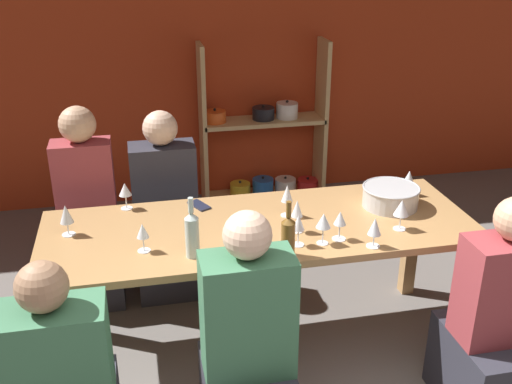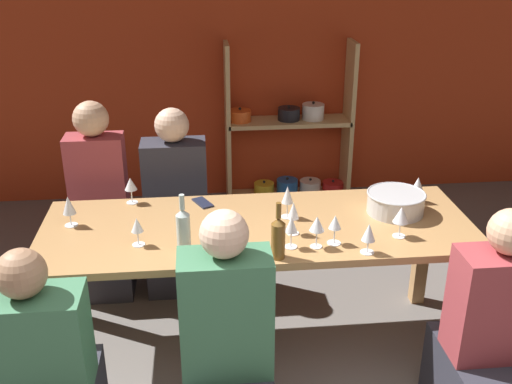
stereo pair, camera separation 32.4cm
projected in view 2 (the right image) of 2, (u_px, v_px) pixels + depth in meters
The scene contains 23 objects.
wall_back_red at pixel (224, 44), 5.03m from camera, with size 8.80×0.06×2.70m.
shelf_unit at pixel (290, 146), 5.24m from camera, with size 1.09×0.30×1.40m.
dining_table at pixel (258, 241), 3.25m from camera, with size 2.32×0.84×0.78m.
mixing_bowl at pixel (396, 202), 3.33m from camera, with size 0.33×0.33×0.12m.
wine_bottle_green at pixel (183, 230), 2.89m from camera, with size 0.07×0.07×0.31m.
wine_bottle_dark at pixel (278, 237), 2.85m from camera, with size 0.07×0.07×0.29m.
wine_glass_red_a at pixel (293, 212), 3.07m from camera, with size 0.07×0.07×0.18m.
wine_glass_red_b at pixel (291, 226), 2.94m from camera, with size 0.06×0.06×0.17m.
wine_glass_empty_a at pixel (137, 226), 2.97m from camera, with size 0.06×0.06×0.15m.
wine_glass_empty_b at pixel (335, 223), 2.98m from camera, with size 0.07×0.07×0.16m.
wine_glass_white_a at pixel (317, 225), 2.94m from camera, with size 0.07×0.07×0.17m.
wine_glass_empty_c at pixel (69, 206), 3.16m from camera, with size 0.07×0.07×0.17m.
wine_glass_empty_d at pixel (369, 233), 2.90m from camera, with size 0.07×0.07×0.16m.
wine_glass_red_c at pixel (418, 185), 3.45m from camera, with size 0.07×0.07×0.15m.
wine_glass_empty_e at pixel (238, 227), 2.92m from camera, with size 0.07×0.07×0.17m.
wine_glass_white_b at pixel (401, 216), 3.05m from camera, with size 0.08×0.08×0.17m.
wine_glass_red_d at pixel (131, 185), 3.43m from camera, with size 0.07×0.07×0.16m.
wine_glass_empty_f at pixel (288, 196), 3.25m from camera, with size 0.07×0.07×0.18m.
cell_phone at pixel (203, 203), 3.46m from camera, with size 0.13×0.17×0.01m.
person_near_a at pixel (488, 354), 2.78m from camera, with size 0.40×0.51×1.16m.
person_far_a at pixel (103, 221), 3.90m from camera, with size 0.36×0.45×1.29m.
person_near_b at pixel (227, 368), 2.66m from camera, with size 0.39×0.49×1.22m.
person_far_b at pixel (177, 221), 4.00m from camera, with size 0.41×0.51×1.22m.
Camera 2 is at (-0.24, -1.28, 2.23)m, focal length 42.00 mm.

